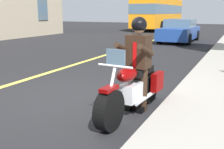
% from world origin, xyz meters
% --- Properties ---
extents(ground_plane, '(80.00, 80.00, 0.00)m').
position_xyz_m(ground_plane, '(0.00, 0.00, 0.00)').
color(ground_plane, black).
extents(lane_center_stripe, '(60.00, 0.16, 0.01)m').
position_xyz_m(lane_center_stripe, '(0.00, -2.00, 0.01)').
color(lane_center_stripe, '#E5DB4C').
rests_on(lane_center_stripe, ground_plane).
extents(motorcycle_main, '(2.22, 0.69, 1.26)m').
position_xyz_m(motorcycle_main, '(0.27, 1.55, 0.45)').
color(motorcycle_main, black).
rests_on(motorcycle_main, ground_plane).
extents(rider_main, '(0.65, 0.58, 1.74)m').
position_xyz_m(rider_main, '(0.08, 1.56, 1.04)').
color(rider_main, black).
rests_on(rider_main, ground_plane).
extents(bus_near, '(11.05, 2.70, 3.30)m').
position_xyz_m(bus_near, '(-23.81, -5.02, 1.87)').
color(bus_near, orange).
rests_on(bus_near, ground_plane).
extents(car_dark, '(4.60, 1.92, 1.40)m').
position_xyz_m(car_dark, '(-12.31, -0.30, 0.69)').
color(car_dark, navy).
rests_on(car_dark, ground_plane).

